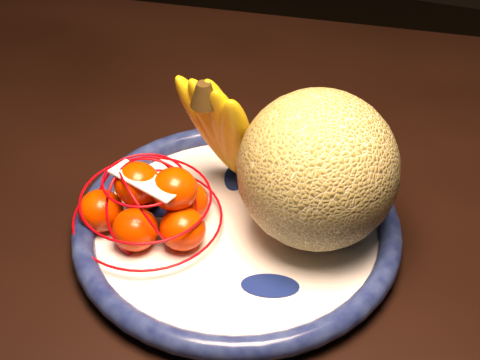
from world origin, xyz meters
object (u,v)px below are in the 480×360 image
(fruit_bowl, at_px, (237,228))
(dining_table, at_px, (143,243))
(cantaloupe, at_px, (318,170))
(banana_bunch, at_px, (225,127))
(mandarin_bag, at_px, (150,205))

(fruit_bowl, bearing_deg, dining_table, 166.49)
(cantaloupe, bearing_deg, fruit_bowl, -162.15)
(dining_table, distance_m, banana_bunch, 0.20)
(fruit_bowl, height_order, banana_bunch, banana_bunch)
(banana_bunch, height_order, mandarin_bag, banana_bunch)
(mandarin_bag, bearing_deg, fruit_bowl, 17.11)
(dining_table, height_order, banana_bunch, banana_bunch)
(cantaloupe, bearing_deg, banana_bunch, 162.68)
(fruit_bowl, relative_size, cantaloupe, 2.14)
(banana_bunch, relative_size, mandarin_bag, 0.94)
(dining_table, relative_size, fruit_bowl, 4.70)
(dining_table, height_order, fruit_bowl, fruit_bowl)
(cantaloupe, xyz_separation_m, mandarin_bag, (-0.16, -0.05, -0.05))
(banana_bunch, xyz_separation_m, mandarin_bag, (-0.05, -0.08, -0.05))
(dining_table, height_order, mandarin_bag, mandarin_bag)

